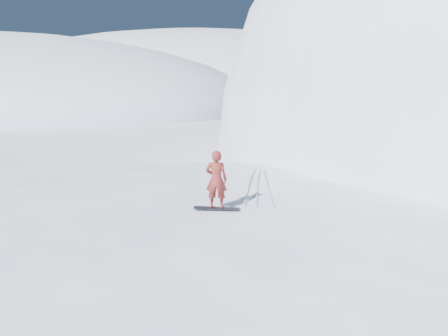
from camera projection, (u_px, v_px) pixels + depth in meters
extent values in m
plane|color=white|center=(285.00, 311.00, 12.36)|extent=(400.00, 400.00, 0.00)
ellipsoid|color=white|center=(323.00, 269.00, 14.96)|extent=(36.00, 28.00, 4.80)
ellipsoid|color=white|center=(187.00, 95.00, 125.97)|extent=(140.00, 90.00, 36.00)
ellipsoid|color=white|center=(123.00, 331.00, 11.40)|extent=(6.00, 5.40, 0.80)
ellipsoid|color=white|center=(253.00, 231.00, 18.51)|extent=(7.00, 6.30, 1.00)
cube|color=black|center=(216.00, 208.00, 13.80)|extent=(1.48, 0.44, 0.02)
imported|color=maroon|center=(216.00, 180.00, 13.59)|extent=(0.72, 0.52, 1.85)
cube|color=silver|center=(249.00, 182.00, 17.01)|extent=(0.89, 5.95, 0.04)
cube|color=silver|center=(257.00, 183.00, 16.94)|extent=(1.01, 5.93, 0.04)
cube|color=silver|center=(267.00, 183.00, 16.85)|extent=(1.38, 5.87, 0.04)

